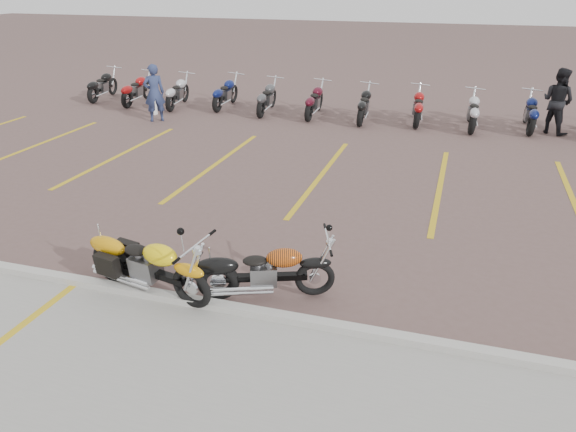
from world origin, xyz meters
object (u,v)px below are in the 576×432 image
(yellow_cruiser, at_px, (148,266))
(flame_cruiser, at_px, (263,273))
(bollard, at_px, (153,99))
(person_a, at_px, (154,93))
(person_b, at_px, (558,101))

(yellow_cruiser, xyz_separation_m, flame_cruiser, (1.63, 0.38, -0.04))
(bollard, bearing_deg, person_a, -55.93)
(flame_cruiser, relative_size, bollard, 1.90)
(flame_cruiser, distance_m, person_a, 11.38)
(yellow_cruiser, distance_m, bollard, 11.72)
(flame_cruiser, bearing_deg, person_b, 44.67)
(person_b, bearing_deg, flame_cruiser, 103.79)
(person_a, distance_m, bollard, 1.02)
(yellow_cruiser, height_order, person_b, person_b)
(person_a, distance_m, person_b, 12.13)
(flame_cruiser, height_order, bollard, bollard)
(yellow_cruiser, xyz_separation_m, person_b, (6.68, 11.60, 0.50))
(bollard, bearing_deg, person_b, 6.41)
(yellow_cruiser, distance_m, person_a, 10.80)
(yellow_cruiser, height_order, flame_cruiser, yellow_cruiser)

